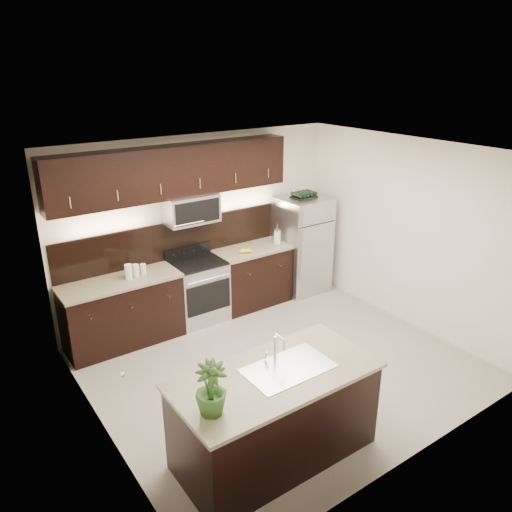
{
  "coord_description": "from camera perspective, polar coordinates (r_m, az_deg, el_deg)",
  "views": [
    {
      "loc": [
        -3.39,
        -4.28,
        3.63
      ],
      "look_at": [
        -0.0,
        0.55,
        1.33
      ],
      "focal_mm": 35.0,
      "sensor_mm": 36.0,
      "label": 1
    }
  ],
  "objects": [
    {
      "name": "sink_faucet",
      "position": [
        4.82,
        3.64,
        -12.47
      ],
      "size": [
        0.84,
        0.5,
        0.28
      ],
      "color": "silver",
      "rests_on": "island"
    },
    {
      "name": "bananas",
      "position": [
        7.53,
        -1.61,
        0.62
      ],
      "size": [
        0.25,
        0.22,
        0.06
      ],
      "primitive_type": "ellipsoid",
      "rotation": [
        0.0,
        0.0,
        -0.42
      ],
      "color": "gold",
      "rests_on": "counter_run"
    },
    {
      "name": "room_walls",
      "position": [
        5.7,
        2.49,
        1.44
      ],
      "size": [
        4.52,
        4.02,
        2.71
      ],
      "color": "beige",
      "rests_on": "ground"
    },
    {
      "name": "refrigerator",
      "position": [
        8.29,
        5.3,
        1.26
      ],
      "size": [
        0.77,
        0.7,
        1.61
      ],
      "primitive_type": "cube",
      "color": "#B2B2B7",
      "rests_on": "ground"
    },
    {
      "name": "canisters",
      "position": [
        6.84,
        -13.76,
        -1.67
      ],
      "size": [
        0.31,
        0.13,
        0.21
      ],
      "rotation": [
        0.0,
        0.0,
        0.2
      ],
      "color": "silver",
      "rests_on": "counter_run"
    },
    {
      "name": "french_press",
      "position": [
        7.9,
        2.44,
        2.27
      ],
      "size": [
        0.11,
        0.11,
        0.31
      ],
      "rotation": [
        0.0,
        0.0,
        -0.12
      ],
      "color": "silver",
      "rests_on": "counter_run"
    },
    {
      "name": "wine_rack",
      "position": [
        8.04,
        5.5,
        6.95
      ],
      "size": [
        0.4,
        0.25,
        0.1
      ],
      "color": "black",
      "rests_on": "refrigerator"
    },
    {
      "name": "island",
      "position": [
        5.02,
        2.18,
        -17.68
      ],
      "size": [
        1.96,
        0.96,
        0.94
      ],
      "color": "black",
      "rests_on": "ground"
    },
    {
      "name": "upper_fixtures",
      "position": [
        6.96,
        -9.09,
        8.66
      ],
      "size": [
        3.49,
        0.4,
        1.66
      ],
      "color": "black",
      "rests_on": "counter_run"
    },
    {
      "name": "counter_run",
      "position": [
        7.37,
        -8.02,
        -4.33
      ],
      "size": [
        3.51,
        0.65,
        0.94
      ],
      "color": "black",
      "rests_on": "ground"
    },
    {
      "name": "plant",
      "position": [
        4.17,
        -5.17,
        -14.87
      ],
      "size": [
        0.31,
        0.31,
        0.47
      ],
      "primitive_type": "imported",
      "rotation": [
        0.0,
        0.0,
        -0.2
      ],
      "color": "#2A4E1F",
      "rests_on": "island"
    },
    {
      "name": "ground",
      "position": [
        6.56,
        2.84,
        -12.35
      ],
      "size": [
        4.5,
        4.5,
        0.0
      ],
      "primitive_type": "plane",
      "color": "gray",
      "rests_on": "ground"
    }
  ]
}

